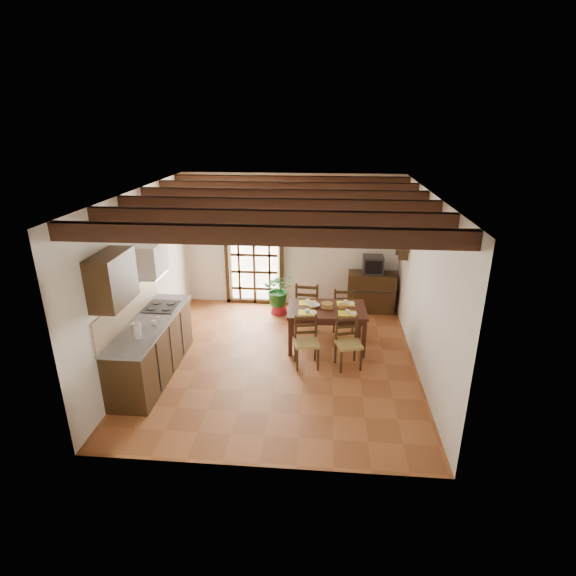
# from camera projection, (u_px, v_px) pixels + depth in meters

# --- Properties ---
(ground_plane) EXTENTS (5.00, 5.00, 0.00)m
(ground_plane) POSITION_uv_depth(u_px,v_px,m) (280.00, 360.00, 7.60)
(ground_plane) COLOR brown
(room_shell) EXTENTS (4.52, 5.02, 2.81)m
(room_shell) POSITION_uv_depth(u_px,v_px,m) (279.00, 257.00, 6.95)
(room_shell) COLOR silver
(room_shell) RESTS_ON ground_plane
(ceiling_beams) EXTENTS (4.50, 4.34, 0.20)m
(ceiling_beams) POSITION_uv_depth(u_px,v_px,m) (279.00, 200.00, 6.64)
(ceiling_beams) COLOR black
(ceiling_beams) RESTS_ON room_shell
(french_door) EXTENTS (1.26, 0.11, 2.32)m
(french_door) POSITION_uv_depth(u_px,v_px,m) (254.00, 251.00, 9.52)
(french_door) COLOR white
(french_door) RESTS_ON ground_plane
(kitchen_counter) EXTENTS (0.64, 2.25, 1.38)m
(kitchen_counter) POSITION_uv_depth(u_px,v_px,m) (152.00, 347.00, 7.03)
(kitchen_counter) COLOR black
(kitchen_counter) RESTS_ON ground_plane
(upper_cabinet) EXTENTS (0.35, 0.80, 0.70)m
(upper_cabinet) POSITION_uv_depth(u_px,v_px,m) (112.00, 279.00, 5.89)
(upper_cabinet) COLOR black
(upper_cabinet) RESTS_ON room_shell
(range_hood) EXTENTS (0.38, 0.60, 0.54)m
(range_hood) POSITION_uv_depth(u_px,v_px,m) (150.00, 259.00, 7.09)
(range_hood) COLOR white
(range_hood) RESTS_ON room_shell
(counter_items) EXTENTS (0.50, 1.43, 0.25)m
(counter_items) POSITION_uv_depth(u_px,v_px,m) (151.00, 316.00, 6.94)
(counter_items) COLOR black
(counter_items) RESTS_ON kitchen_counter
(dining_table) EXTENTS (1.38, 0.92, 0.74)m
(dining_table) POSITION_uv_depth(u_px,v_px,m) (327.00, 313.00, 7.83)
(dining_table) COLOR #361911
(dining_table) RESTS_ON ground_plane
(chair_near_left) EXTENTS (0.45, 0.43, 0.85)m
(chair_near_left) POSITION_uv_depth(u_px,v_px,m) (306.00, 351.00, 7.33)
(chair_near_left) COLOR #9F8843
(chair_near_left) RESTS_ON ground_plane
(chair_near_right) EXTENTS (0.47, 0.46, 0.84)m
(chair_near_right) POSITION_uv_depth(u_px,v_px,m) (348.00, 352.00, 7.30)
(chair_near_right) COLOR #9F8843
(chair_near_right) RESTS_ON ground_plane
(chair_far_left) EXTENTS (0.48, 0.46, 0.98)m
(chair_far_left) POSITION_uv_depth(u_px,v_px,m) (307.00, 314.00, 8.61)
(chair_far_left) COLOR #9F8843
(chair_far_left) RESTS_ON ground_plane
(chair_far_right) EXTENTS (0.42, 0.40, 0.88)m
(chair_far_right) POSITION_uv_depth(u_px,v_px,m) (343.00, 316.00, 8.59)
(chair_far_right) COLOR #9F8843
(chair_far_right) RESTS_ON ground_plane
(table_setting) EXTENTS (0.99, 0.66, 0.09)m
(table_setting) POSITION_uv_depth(u_px,v_px,m) (327.00, 307.00, 7.79)
(table_setting) COLOR yellow
(table_setting) RESTS_ON dining_table
(table_bowl) EXTENTS (0.28, 0.28, 0.05)m
(table_bowl) POSITION_uv_depth(u_px,v_px,m) (313.00, 305.00, 7.84)
(table_bowl) COLOR white
(table_bowl) RESTS_ON dining_table
(sideboard) EXTENTS (1.00, 0.49, 0.83)m
(sideboard) POSITION_uv_depth(u_px,v_px,m) (371.00, 292.00, 9.38)
(sideboard) COLOR black
(sideboard) RESTS_ON ground_plane
(crt_tv) EXTENTS (0.43, 0.40, 0.36)m
(crt_tv) POSITION_uv_depth(u_px,v_px,m) (373.00, 265.00, 9.16)
(crt_tv) COLOR black
(crt_tv) RESTS_ON sideboard
(fuse_box) EXTENTS (0.25, 0.03, 0.32)m
(fuse_box) POSITION_uv_depth(u_px,v_px,m) (365.00, 226.00, 9.16)
(fuse_box) COLOR white
(fuse_box) RESTS_ON room_shell
(plant_pot) EXTENTS (0.35, 0.35, 0.22)m
(plant_pot) POSITION_uv_depth(u_px,v_px,m) (279.00, 308.00, 9.36)
(plant_pot) COLOR maroon
(plant_pot) RESTS_ON ground_plane
(potted_plant) EXTENTS (1.88, 1.69, 1.83)m
(potted_plant) POSITION_uv_depth(u_px,v_px,m) (279.00, 288.00, 9.19)
(potted_plant) COLOR #144C19
(potted_plant) RESTS_ON ground_plane
(wall_shelf) EXTENTS (0.20, 0.42, 0.20)m
(wall_shelf) POSITION_uv_depth(u_px,v_px,m) (402.00, 250.00, 8.37)
(wall_shelf) COLOR black
(wall_shelf) RESTS_ON room_shell
(shelf_vase) EXTENTS (0.15, 0.15, 0.15)m
(shelf_vase) POSITION_uv_depth(u_px,v_px,m) (403.00, 243.00, 8.33)
(shelf_vase) COLOR #B2BFB2
(shelf_vase) RESTS_ON wall_shelf
(shelf_flowers) EXTENTS (0.14, 0.14, 0.36)m
(shelf_flowers) POSITION_uv_depth(u_px,v_px,m) (404.00, 232.00, 8.25)
(shelf_flowers) COLOR yellow
(shelf_flowers) RESTS_ON shelf_vase
(framed_picture) EXTENTS (0.03, 0.32, 0.32)m
(framed_picture) POSITION_uv_depth(u_px,v_px,m) (410.00, 222.00, 8.18)
(framed_picture) COLOR brown
(framed_picture) RESTS_ON room_shell
(pendant_lamp) EXTENTS (0.36, 0.36, 0.84)m
(pendant_lamp) POSITION_uv_depth(u_px,v_px,m) (329.00, 231.00, 7.41)
(pendant_lamp) COLOR black
(pendant_lamp) RESTS_ON room_shell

